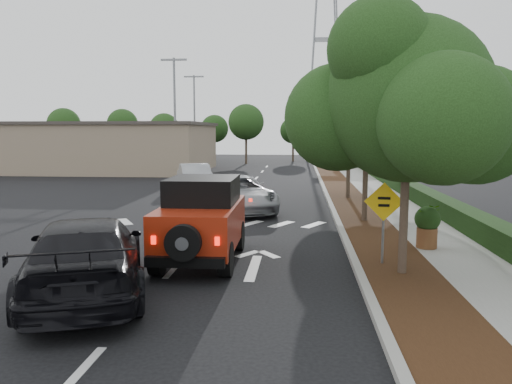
# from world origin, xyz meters

# --- Properties ---
(ground) EXTENTS (120.00, 120.00, 0.00)m
(ground) POSITION_xyz_m (0.00, 0.00, 0.00)
(ground) COLOR black
(ground) RESTS_ON ground
(curb) EXTENTS (0.20, 70.00, 0.15)m
(curb) POSITION_xyz_m (4.60, 12.00, 0.07)
(curb) COLOR #9E9B93
(curb) RESTS_ON ground
(planting_strip) EXTENTS (1.80, 70.00, 0.12)m
(planting_strip) POSITION_xyz_m (5.60, 12.00, 0.06)
(planting_strip) COLOR black
(planting_strip) RESTS_ON ground
(sidewalk) EXTENTS (2.00, 70.00, 0.12)m
(sidewalk) POSITION_xyz_m (7.50, 12.00, 0.06)
(sidewalk) COLOR gray
(sidewalk) RESTS_ON ground
(hedge) EXTENTS (0.80, 70.00, 0.80)m
(hedge) POSITION_xyz_m (8.90, 12.00, 0.40)
(hedge) COLOR black
(hedge) RESTS_ON ground
(commercial_building) EXTENTS (22.00, 12.00, 4.00)m
(commercial_building) POSITION_xyz_m (-16.00, 30.00, 2.00)
(commercial_building) COLOR gray
(commercial_building) RESTS_ON ground
(transmission_tower) EXTENTS (7.00, 4.00, 28.00)m
(transmission_tower) POSITION_xyz_m (6.00, 48.00, 0.00)
(transmission_tower) COLOR slate
(transmission_tower) RESTS_ON ground
(street_tree_near) EXTENTS (3.80, 3.80, 5.92)m
(street_tree_near) POSITION_xyz_m (5.60, -0.50, 0.00)
(street_tree_near) COLOR black
(street_tree_near) RESTS_ON ground
(street_tree_mid) EXTENTS (3.20, 3.20, 5.32)m
(street_tree_mid) POSITION_xyz_m (5.60, 6.50, 0.00)
(street_tree_mid) COLOR black
(street_tree_mid) RESTS_ON ground
(street_tree_far) EXTENTS (3.40, 3.40, 5.62)m
(street_tree_far) POSITION_xyz_m (5.60, 13.00, 0.00)
(street_tree_far) COLOR black
(street_tree_far) RESTS_ON ground
(light_pole_a) EXTENTS (2.00, 0.22, 9.00)m
(light_pole_a) POSITION_xyz_m (-6.50, 26.00, 0.00)
(light_pole_a) COLOR slate
(light_pole_a) RESTS_ON ground
(light_pole_b) EXTENTS (2.00, 0.22, 9.00)m
(light_pole_b) POSITION_xyz_m (-7.50, 38.00, 0.00)
(light_pole_b) COLOR slate
(light_pole_b) RESTS_ON ground
(red_jeep) EXTENTS (2.00, 4.39, 2.23)m
(red_jeep) POSITION_xyz_m (0.56, 0.72, 1.13)
(red_jeep) COLOR black
(red_jeep) RESTS_ON ground
(silver_suv_ahead) EXTENTS (4.29, 6.05, 1.53)m
(silver_suv_ahead) POSITION_xyz_m (0.50, 8.98, 0.77)
(silver_suv_ahead) COLOR #96989D
(silver_suv_ahead) RESTS_ON ground
(black_suv_oncoming) EXTENTS (4.13, 6.18, 1.66)m
(black_suv_oncoming) POSITION_xyz_m (-1.35, -2.34, 0.83)
(black_suv_oncoming) COLOR black
(black_suv_oncoming) RESTS_ON ground
(silver_sedan_oncoming) EXTENTS (3.05, 4.98, 1.55)m
(silver_sedan_oncoming) POSITION_xyz_m (-3.15, 16.88, 0.78)
(silver_sedan_oncoming) COLOR #ACAEB4
(silver_sedan_oncoming) RESTS_ON ground
(parked_suv) EXTENTS (4.57, 3.16, 1.45)m
(parked_suv) POSITION_xyz_m (-10.17, 26.71, 0.72)
(parked_suv) COLOR #9C9FA3
(parked_suv) RESTS_ON ground
(speed_hump_sign) EXTENTS (0.98, 0.13, 2.08)m
(speed_hump_sign) POSITION_xyz_m (5.27, 0.31, 1.44)
(speed_hump_sign) COLOR slate
(speed_hump_sign) RESTS_ON ground
(terracotta_planter) EXTENTS (0.73, 0.73, 1.27)m
(terracotta_planter) POSITION_xyz_m (6.82, 2.13, 0.85)
(terracotta_planter) COLOR brown
(terracotta_planter) RESTS_ON ground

